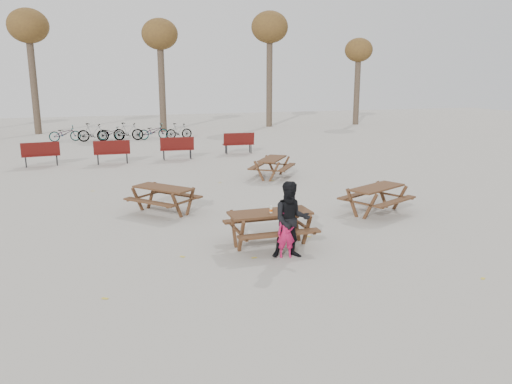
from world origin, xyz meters
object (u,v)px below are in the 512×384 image
object	(u,v)px
child	(286,233)
adult	(291,220)
picnic_table_east	(376,200)
picnic_table_north	(164,200)
main_picnic_table	(270,220)
picnic_table_far	(272,168)
soda_bottle	(271,210)
food_tray	(289,211)

from	to	relation	value
child	adult	xyz separation A→B (m)	(0.09, -0.04, 0.29)
picnic_table_east	picnic_table_north	xyz separation A→B (m)	(-5.54, 1.84, -0.01)
main_picnic_table	child	distance (m)	0.79
main_picnic_table	picnic_table_far	distance (m)	7.65
soda_bottle	picnic_table_east	size ratio (longest dim) A/B	0.10
adult	picnic_table_far	world-z (taller)	adult
food_tray	adult	size ratio (longest dim) A/B	0.11
food_tray	soda_bottle	xyz separation A→B (m)	(-0.41, 0.03, 0.05)
soda_bottle	picnic_table_north	size ratio (longest dim) A/B	0.10
soda_bottle	child	xyz separation A→B (m)	(0.09, -0.70, -0.33)
picnic_table_east	main_picnic_table	bearing A→B (deg)	178.96
main_picnic_table	soda_bottle	xyz separation A→B (m)	(-0.01, -0.08, 0.26)
picnic_table_north	picnic_table_far	size ratio (longest dim) A/B	0.99
main_picnic_table	food_tray	distance (m)	0.46
main_picnic_table	picnic_table_far	bearing A→B (deg)	69.82
picnic_table_north	picnic_table_far	world-z (taller)	picnic_table_far
picnic_table_far	picnic_table_east	bearing A→B (deg)	-133.14
picnic_table_far	child	bearing A→B (deg)	-161.67
adult	picnic_table_north	bearing A→B (deg)	127.02
soda_bottle	adult	world-z (taller)	adult
soda_bottle	picnic_table_far	size ratio (longest dim) A/B	0.10
soda_bottle	child	bearing A→B (deg)	-83.01
child	picnic_table_far	distance (m)	8.36
main_picnic_table	soda_bottle	world-z (taller)	soda_bottle
picnic_table_far	main_picnic_table	bearing A→B (deg)	-164.01
main_picnic_table	child	world-z (taller)	child
main_picnic_table	picnic_table_north	distance (m)	3.96
picnic_table_east	soda_bottle	bearing A→B (deg)	179.97
adult	picnic_table_far	xyz separation A→B (m)	(2.47, 8.00, -0.44)
main_picnic_table	picnic_table_far	size ratio (longest dim) A/B	1.06
picnic_table_east	picnic_table_far	world-z (taller)	picnic_table_east
soda_bottle	picnic_table_north	bearing A→B (deg)	117.38
food_tray	child	bearing A→B (deg)	-115.64
picnic_table_north	picnic_table_east	bearing A→B (deg)	30.63
picnic_table_east	picnic_table_far	bearing A→B (deg)	75.51
food_tray	adult	world-z (taller)	adult
soda_bottle	picnic_table_far	world-z (taller)	soda_bottle
picnic_table_far	soda_bottle	bearing A→B (deg)	-163.85
soda_bottle	adult	xyz separation A→B (m)	(0.17, -0.74, -0.04)
main_picnic_table	soda_bottle	size ratio (longest dim) A/B	10.59
adult	picnic_table_far	size ratio (longest dim) A/B	0.95
adult	picnic_table_east	xyz separation A→B (m)	(3.51, 2.47, -0.43)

